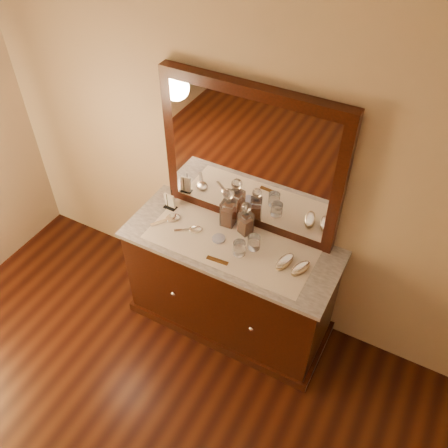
# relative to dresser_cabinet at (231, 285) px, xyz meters

# --- Properties ---
(dresser_cabinet) EXTENTS (1.40, 0.55, 0.82)m
(dresser_cabinet) POSITION_rel_dresser_cabinet_xyz_m (0.00, 0.00, 0.00)
(dresser_cabinet) COLOR black
(dresser_cabinet) RESTS_ON floor
(dresser_plinth) EXTENTS (1.46, 0.59, 0.08)m
(dresser_plinth) POSITION_rel_dresser_cabinet_xyz_m (0.00, 0.00, -0.37)
(dresser_plinth) COLOR black
(dresser_plinth) RESTS_ON floor
(knob_left) EXTENTS (0.04, 0.04, 0.04)m
(knob_left) POSITION_rel_dresser_cabinet_xyz_m (-0.30, -0.28, 0.04)
(knob_left) COLOR silver
(knob_left) RESTS_ON dresser_cabinet
(knob_right) EXTENTS (0.04, 0.04, 0.04)m
(knob_right) POSITION_rel_dresser_cabinet_xyz_m (0.30, -0.28, 0.04)
(knob_right) COLOR silver
(knob_right) RESTS_ON dresser_cabinet
(marble_top) EXTENTS (1.44, 0.59, 0.03)m
(marble_top) POSITION_rel_dresser_cabinet_xyz_m (0.00, 0.00, 0.42)
(marble_top) COLOR silver
(marble_top) RESTS_ON dresser_cabinet
(mirror_frame) EXTENTS (1.20, 0.08, 1.00)m
(mirror_frame) POSITION_rel_dresser_cabinet_xyz_m (0.00, 0.25, 0.94)
(mirror_frame) COLOR black
(mirror_frame) RESTS_ON marble_top
(mirror_glass) EXTENTS (1.06, 0.01, 0.86)m
(mirror_glass) POSITION_rel_dresser_cabinet_xyz_m (0.00, 0.21, 0.94)
(mirror_glass) COLOR white
(mirror_glass) RESTS_ON marble_top
(lace_runner) EXTENTS (1.10, 0.45, 0.00)m
(lace_runner) POSITION_rel_dresser_cabinet_xyz_m (0.00, -0.02, 0.44)
(lace_runner) COLOR silver
(lace_runner) RESTS_ON marble_top
(pin_dish) EXTENTS (0.11, 0.11, 0.02)m
(pin_dish) POSITION_rel_dresser_cabinet_xyz_m (-0.08, -0.02, 0.45)
(pin_dish) COLOR white
(pin_dish) RESTS_ON lace_runner
(comb) EXTENTS (0.14, 0.04, 0.01)m
(comb) POSITION_rel_dresser_cabinet_xyz_m (-0.00, -0.19, 0.45)
(comb) COLOR brown
(comb) RESTS_ON lace_runner
(napkin_rack) EXTENTS (0.10, 0.06, 0.14)m
(napkin_rack) POSITION_rel_dresser_cabinet_xyz_m (-0.54, 0.10, 0.50)
(napkin_rack) COLOR black
(napkin_rack) RESTS_ON marble_top
(decanter_left) EXTENTS (0.10, 0.10, 0.30)m
(decanter_left) POSITION_rel_dresser_cabinet_xyz_m (-0.10, 0.15, 0.56)
(decanter_left) COLOR #9B3F16
(decanter_left) RESTS_ON lace_runner
(decanter_right) EXTENTS (0.10, 0.10, 0.25)m
(decanter_right) POSITION_rel_dresser_cabinet_xyz_m (0.04, 0.13, 0.54)
(decanter_right) COLOR #9B3F16
(decanter_right) RESTS_ON lace_runner
(brush_near) EXTENTS (0.10, 0.17, 0.04)m
(brush_near) POSITION_rel_dresser_cabinet_xyz_m (0.38, -0.01, 0.47)
(brush_near) COLOR #98815D
(brush_near) RESTS_ON lace_runner
(brush_far) EXTENTS (0.12, 0.16, 0.04)m
(brush_far) POSITION_rel_dresser_cabinet_xyz_m (0.49, -0.02, 0.46)
(brush_far) COLOR #98815D
(brush_far) RESTS_ON lace_runner
(hand_mirror_outer) EXTENTS (0.17, 0.21, 0.02)m
(hand_mirror_outer) POSITION_rel_dresser_cabinet_xyz_m (-0.47, -0.01, 0.45)
(hand_mirror_outer) COLOR silver
(hand_mirror_outer) RESTS_ON lace_runner
(hand_mirror_inner) EXTENTS (0.18, 0.14, 0.02)m
(hand_mirror_inner) POSITION_rel_dresser_cabinet_xyz_m (-0.28, -0.02, 0.45)
(hand_mirror_inner) COLOR silver
(hand_mirror_inner) RESTS_ON lace_runner
(tumblers) EXTENTS (0.14, 0.17, 0.09)m
(tumblers) POSITION_rel_dresser_cabinet_xyz_m (0.12, -0.02, 0.49)
(tumblers) COLOR white
(tumblers) RESTS_ON lace_runner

